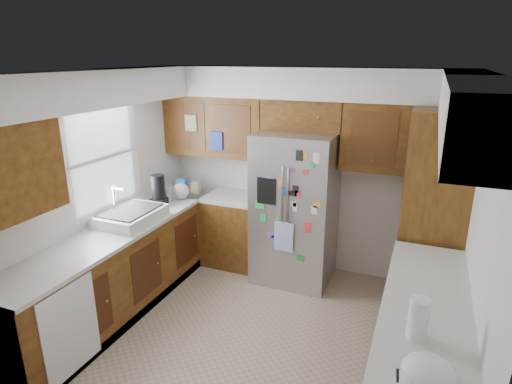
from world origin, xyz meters
TOP-DOWN VIEW (x-y plane):
  - floor at (0.00, 0.00)m, footprint 3.60×3.60m
  - room_shell at (-0.11, 0.36)m, footprint 3.64×3.24m
  - left_counter_run at (-1.36, 0.03)m, footprint 1.36×3.20m
  - right_counter_run at (1.50, -0.47)m, footprint 0.63×2.25m
  - pantry at (1.50, 1.15)m, footprint 0.60×0.90m
  - fridge at (-0.00, 1.20)m, footprint 0.90×0.79m
  - bridge_cabinet at (0.00, 1.43)m, footprint 0.96×0.34m
  - fridge_top_items at (-0.04, 1.43)m, footprint 0.93×0.29m
  - sink_assembly at (-1.50, 0.10)m, footprint 0.52×0.70m
  - left_counter_clutter at (-1.47, 0.83)m, footprint 0.30×0.88m
  - rice_cooker at (1.50, -1.38)m, footprint 0.28×0.27m
  - paper_towel at (1.44, -0.86)m, footprint 0.13×0.13m

SIDE VIEW (x-z plane):
  - floor at x=0.00m, z-range 0.00..0.00m
  - right_counter_run at x=1.50m, z-range -0.04..0.88m
  - left_counter_run at x=-1.36m, z-range -0.03..0.89m
  - fridge at x=0.00m, z-range 0.00..1.80m
  - sink_assembly at x=-1.50m, z-range 0.80..1.17m
  - rice_cooker at x=1.50m, z-range 0.92..1.17m
  - left_counter_clutter at x=-1.47m, z-range 0.86..1.24m
  - paper_towel at x=1.44m, z-range 0.92..1.20m
  - pantry at x=1.50m, z-range 0.00..2.15m
  - room_shell at x=-0.11m, z-range 0.56..3.08m
  - bridge_cabinet at x=0.00m, z-range 1.80..2.15m
  - fridge_top_items at x=-0.04m, z-range 2.14..2.40m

